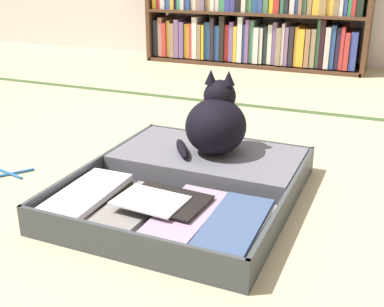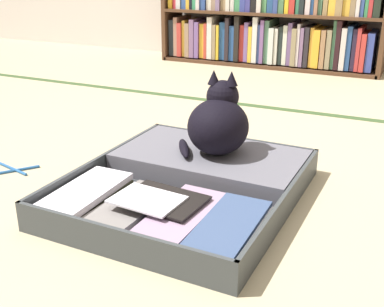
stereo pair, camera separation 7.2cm
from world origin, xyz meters
The scene contains 5 objects.
ground_plane centered at (0.00, 0.00, 0.00)m, with size 10.00×10.00×0.00m, color tan.
tatami_border centered at (0.00, 1.18, 0.00)m, with size 4.80×0.05×0.00m.
bookshelf centered at (-0.37, 2.23, 0.35)m, with size 1.57×0.30×0.74m.
open_suitcase centered at (0.03, 0.11, 0.04)m, with size 0.67×0.79×0.09m.
black_cat centered at (0.05, 0.27, 0.19)m, with size 0.28×0.25×0.28m.
Camera 2 is at (0.64, -1.20, 0.71)m, focal length 45.95 mm.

